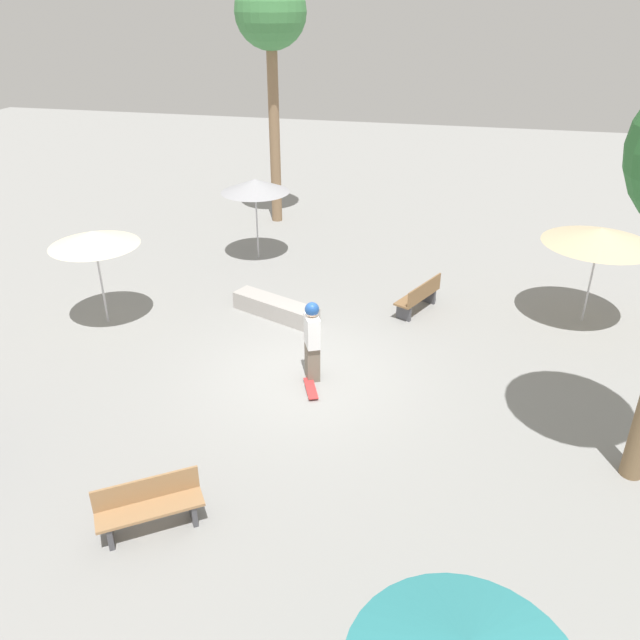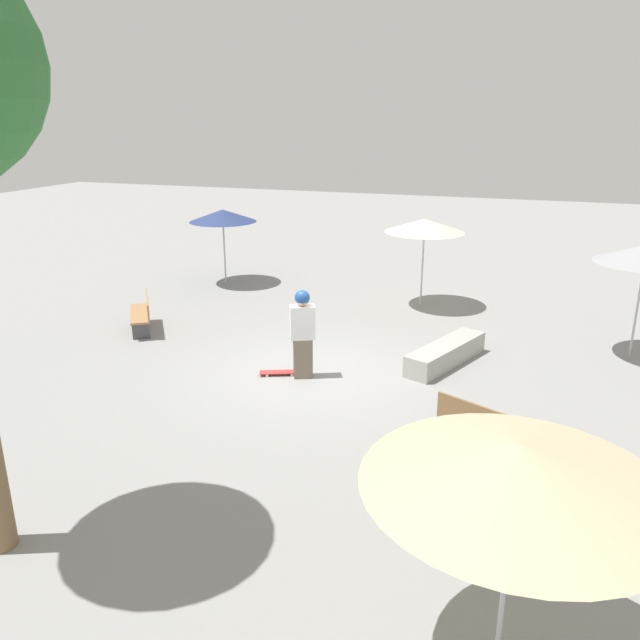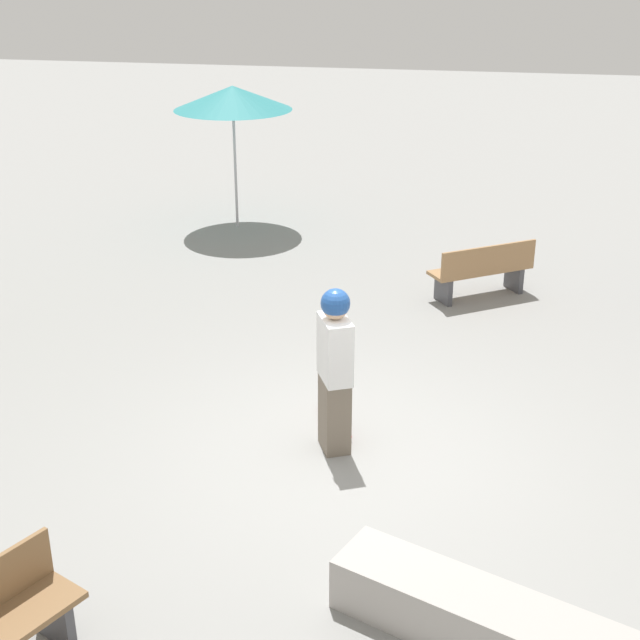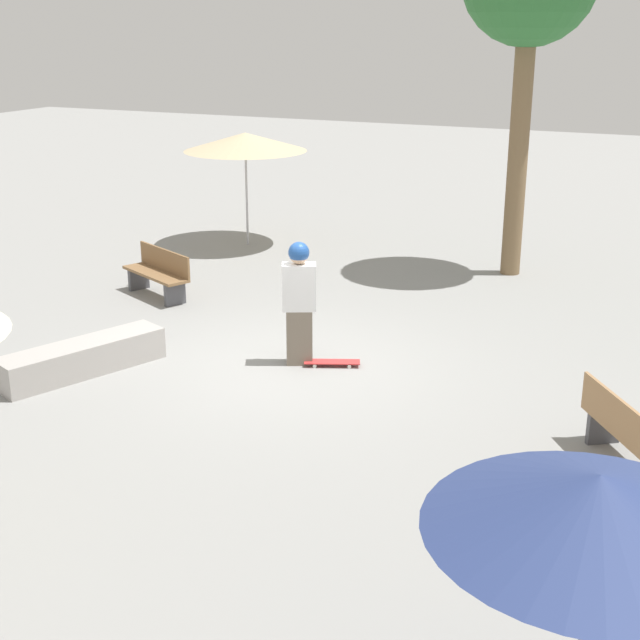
{
  "view_description": "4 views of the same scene",
  "coord_description": "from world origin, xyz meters",
  "px_view_note": "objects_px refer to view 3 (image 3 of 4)",
  "views": [
    {
      "loc": [
        -2.88,
        11.03,
        7.32
      ],
      "look_at": [
        -0.31,
        0.09,
        1.43
      ],
      "focal_mm": 35.0,
      "sensor_mm": 36.0,
      "label": 1
    },
    {
      "loc": [
        -10.95,
        -3.97,
        5.0
      ],
      "look_at": [
        0.3,
        -0.13,
        1.08
      ],
      "focal_mm": 35.0,
      "sensor_mm": 36.0,
      "label": 2
    },
    {
      "loc": [
        1.26,
        -7.93,
        4.95
      ],
      "look_at": [
        -0.32,
        0.21,
        1.4
      ],
      "focal_mm": 50.0,
      "sensor_mm": 36.0,
      "label": 3
    },
    {
      "loc": [
        10.7,
        5.32,
        4.74
      ],
      "look_at": [
        0.01,
        0.48,
        0.76
      ],
      "focal_mm": 50.0,
      "sensor_mm": 36.0,
      "label": 4
    }
  ],
  "objects_px": {
    "concrete_ledge": "(483,622)",
    "shade_umbrella_teal": "(233,98)",
    "skateboard": "(335,420)",
    "bench_far": "(482,271)",
    "skater_main": "(335,365)"
  },
  "relations": [
    {
      "from": "concrete_ledge",
      "to": "shade_umbrella_teal",
      "type": "distance_m",
      "value": 11.34
    },
    {
      "from": "skateboard",
      "to": "bench_far",
      "type": "height_order",
      "value": "bench_far"
    },
    {
      "from": "shade_umbrella_teal",
      "to": "bench_far",
      "type": "bearing_deg",
      "value": -31.23
    },
    {
      "from": "bench_far",
      "to": "shade_umbrella_teal",
      "type": "relative_size",
      "value": 0.61
    },
    {
      "from": "skater_main",
      "to": "shade_umbrella_teal",
      "type": "relative_size",
      "value": 0.7
    },
    {
      "from": "skater_main",
      "to": "concrete_ledge",
      "type": "xyz_separation_m",
      "value": [
        1.61,
        -2.61,
        -0.75
      ]
    },
    {
      "from": "concrete_ledge",
      "to": "shade_umbrella_teal",
      "type": "height_order",
      "value": "shade_umbrella_teal"
    },
    {
      "from": "skater_main",
      "to": "bench_far",
      "type": "distance_m",
      "value": 4.9
    },
    {
      "from": "skater_main",
      "to": "bench_far",
      "type": "bearing_deg",
      "value": -42.12
    },
    {
      "from": "shade_umbrella_teal",
      "to": "skater_main",
      "type": "bearing_deg",
      "value": -66.84
    },
    {
      "from": "skateboard",
      "to": "bench_far",
      "type": "relative_size",
      "value": 0.52
    },
    {
      "from": "bench_far",
      "to": "shade_umbrella_teal",
      "type": "distance_m",
      "value": 5.7
    },
    {
      "from": "skateboard",
      "to": "shade_umbrella_teal",
      "type": "relative_size",
      "value": 0.32
    },
    {
      "from": "skater_main",
      "to": "skateboard",
      "type": "bearing_deg",
      "value": -15.67
    },
    {
      "from": "bench_far",
      "to": "skater_main",
      "type": "bearing_deg",
      "value": -141.47
    }
  ]
}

